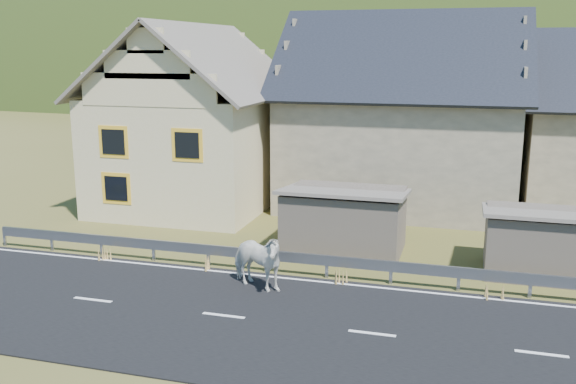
% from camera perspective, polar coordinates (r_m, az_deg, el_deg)
% --- Properties ---
extents(ground, '(160.00, 160.00, 0.00)m').
position_cam_1_polar(ground, '(16.66, 7.48, -12.49)').
color(ground, '#404315').
rests_on(ground, ground).
extents(road, '(60.00, 7.00, 0.04)m').
position_cam_1_polar(road, '(16.65, 7.48, -12.42)').
color(road, black).
rests_on(road, ground).
extents(lane_markings, '(60.00, 6.60, 0.01)m').
position_cam_1_polar(lane_markings, '(16.64, 7.48, -12.35)').
color(lane_markings, silver).
rests_on(lane_markings, road).
extents(guardrail, '(28.10, 0.09, 0.75)m').
position_cam_1_polar(guardrail, '(19.84, 9.15, -6.59)').
color(guardrail, '#93969B').
rests_on(guardrail, ground).
extents(shed_left, '(4.30, 3.30, 2.40)m').
position_cam_1_polar(shed_left, '(22.63, 5.05, -2.62)').
color(shed_left, '#6D5F53').
rests_on(shed_left, ground).
extents(shed_right, '(3.80, 2.90, 2.20)m').
position_cam_1_polar(shed_right, '(21.94, 21.72, -4.27)').
color(shed_right, '#6D5F53').
rests_on(shed_right, ground).
extents(house_cream, '(7.80, 9.80, 8.30)m').
position_cam_1_polar(house_cream, '(29.66, -8.18, 7.33)').
color(house_cream, beige).
rests_on(house_cream, ground).
extents(house_stone_a, '(10.80, 9.80, 8.90)m').
position_cam_1_polar(house_stone_a, '(30.21, 10.20, 7.88)').
color(house_stone_a, tan).
rests_on(house_stone_a, ground).
extents(mountain, '(440.00, 280.00, 260.00)m').
position_cam_1_polar(mountain, '(196.84, 16.76, 4.25)').
color(mountain, '#23300D').
rests_on(mountain, ground).
extents(conifer_patch, '(76.00, 50.00, 28.00)m').
position_cam_1_polar(conifer_patch, '(137.38, -8.72, 12.10)').
color(conifer_patch, black).
rests_on(conifer_patch, ground).
extents(horse, '(1.69, 2.29, 1.76)m').
position_cam_1_polar(horse, '(19.09, -2.87, -6.08)').
color(horse, silver).
rests_on(horse, road).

